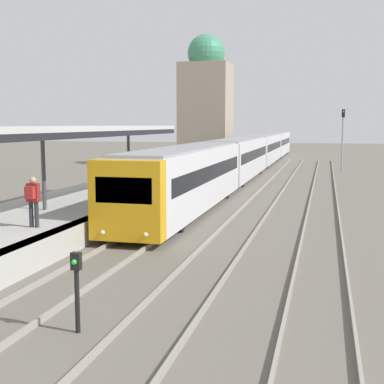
# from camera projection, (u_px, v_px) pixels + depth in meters

# --- Properties ---
(platform_canopy) EXTENTS (4.00, 23.40, 3.28)m
(platform_canopy) POSITION_uv_depth(u_px,v_px,m) (43.00, 130.00, 20.77)
(platform_canopy) COLOR beige
(platform_canopy) RESTS_ON station_platform
(person_on_platform) EXTENTS (0.40, 0.40, 1.66)m
(person_on_platform) POSITION_uv_depth(u_px,v_px,m) (33.00, 198.00, 17.40)
(person_on_platform) COLOR #2D2D33
(person_on_platform) RESTS_ON station_platform
(train_near) EXTENTS (2.61, 64.45, 3.17)m
(train_near) POSITION_uv_depth(u_px,v_px,m) (252.00, 152.00, 48.99)
(train_near) COLOR gold
(train_near) RESTS_ON ground_plane
(signal_post_near) EXTENTS (0.20, 0.21, 1.68)m
(signal_post_near) POSITION_uv_depth(u_px,v_px,m) (77.00, 283.00, 10.85)
(signal_post_near) COLOR black
(signal_post_near) RESTS_ON ground_plane
(signal_mast_far) EXTENTS (0.28, 0.29, 5.57)m
(signal_mast_far) POSITION_uv_depth(u_px,v_px,m) (343.00, 133.00, 47.32)
(signal_mast_far) COLOR gray
(signal_mast_far) RESTS_ON ground_plane
(distant_domed_building) EXTENTS (4.87, 4.87, 13.21)m
(distant_domed_building) POSITION_uv_depth(u_px,v_px,m) (206.00, 105.00, 54.19)
(distant_domed_building) COLOR gray
(distant_domed_building) RESTS_ON ground_plane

